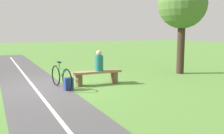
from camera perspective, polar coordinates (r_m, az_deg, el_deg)
ground_plane at (r=9.60m, az=-12.82°, el=-4.24°), size 80.00×80.00×0.00m
paved_path at (r=5.67m, az=-10.77°, el=-12.68°), size 3.34×36.05×0.02m
path_centre_line at (r=5.67m, az=-10.77°, el=-12.58°), size 1.14×31.99×0.00m
bench at (r=9.65m, az=-3.36°, el=-1.81°), size 1.92×0.46×0.52m
person_seated at (r=9.61m, az=-2.93°, el=1.17°), size 0.33×0.33×0.78m
bicycle at (r=9.17m, az=-11.31°, el=-2.22°), size 0.25×1.76×0.94m
backpack at (r=8.84m, az=-9.74°, el=-3.77°), size 0.31×0.29×0.44m
tree_far_right at (r=12.56m, az=15.47°, el=13.23°), size 2.27×2.27×4.40m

